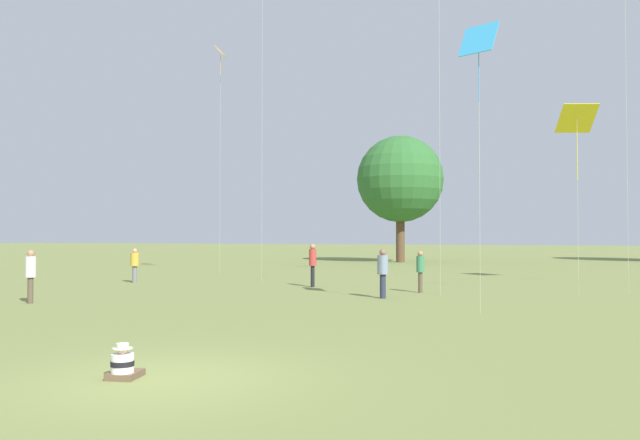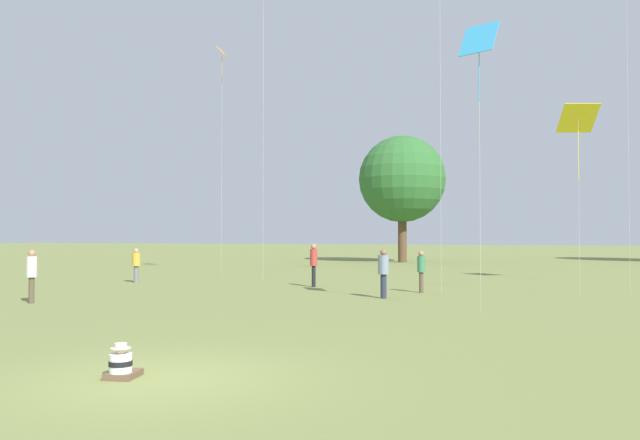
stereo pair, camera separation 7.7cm
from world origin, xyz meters
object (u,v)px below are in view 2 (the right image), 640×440
object	(u,v)px
person_standing_0	(383,269)
distant_tree_1	(402,179)
person_standing_5	(314,261)
kite_0	(578,121)
person_standing_2	(32,271)
kite_7	(222,65)
person_standing_1	(136,263)
seated_toddler	(121,364)
kite_2	(479,45)
person_standing_3	(421,267)

from	to	relation	value
person_standing_0	distant_tree_1	distance (m)	30.99
person_standing_5	kite_0	world-z (taller)	kite_0
person_standing_2	kite_7	world-z (taller)	kite_7
distant_tree_1	kite_0	bearing A→B (deg)	-65.50
person_standing_1	person_standing_5	world-z (taller)	person_standing_5
person_standing_5	person_standing_2	bearing A→B (deg)	-41.55
seated_toddler	kite_7	size ratio (longest dim) A/B	0.05
person_standing_2	person_standing_5	bearing A→B (deg)	63.79
kite_0	person_standing_1	bearing A→B (deg)	24.29
person_standing_1	person_standing_2	distance (m)	9.03
person_standing_1	person_standing_5	bearing A→B (deg)	-16.39
kite_0	person_standing_2	bearing A→B (deg)	51.70
kite_2	kite_7	world-z (taller)	kite_7
person_standing_1	kite_2	world-z (taller)	kite_2
person_standing_3	distant_tree_1	world-z (taller)	distant_tree_1
person_standing_1	person_standing_0	bearing A→B (deg)	-34.01
person_standing_0	kite_2	xyz separation A→B (m)	(3.64, -3.18, 6.66)
person_standing_0	person_standing_3	xyz separation A→B (m)	(0.84, 2.66, -0.05)
person_standing_2	person_standing_5	size ratio (longest dim) A/B	0.94
person_standing_0	person_standing_5	world-z (taller)	person_standing_5
person_standing_3	kite_0	distance (m)	7.80
kite_7	person_standing_1	bearing A→B (deg)	-148.85
person_standing_3	kite_2	xyz separation A→B (m)	(2.80, -5.83, 6.71)
person_standing_0	distant_tree_1	bearing A→B (deg)	-158.24
person_standing_1	kite_0	bearing A→B (deg)	-21.75
person_standing_3	kite_7	xyz separation A→B (m)	(-13.10, 7.81, 11.20)
person_standing_3	kite_0	size ratio (longest dim) A/B	0.24
person_standing_0	kite_0	world-z (taller)	kite_0
person_standing_2	person_standing_3	bearing A→B (deg)	44.34
kite_0	kite_7	size ratio (longest dim) A/B	0.52
kite_7	person_standing_5	bearing A→B (deg)	-94.11
kite_0	distant_tree_1	size ratio (longest dim) A/B	0.65
seated_toddler	person_standing_2	bearing A→B (deg)	129.67
kite_7	seated_toddler	bearing A→B (deg)	-119.16
person_standing_0	person_standing_5	size ratio (longest dim) A/B	0.93
distant_tree_1	kite_7	bearing A→B (deg)	-108.17
person_standing_3	kite_7	distance (m)	18.92
seated_toddler	person_standing_1	world-z (taller)	person_standing_1
seated_toddler	person_standing_0	bearing A→B (deg)	75.73
person_standing_5	kite_7	size ratio (longest dim) A/B	0.14
person_standing_5	kite_7	xyz separation A→B (m)	(-8.23, 6.72, 11.04)
seated_toddler	distant_tree_1	distance (m)	44.07
person_standing_1	kite_7	xyz separation A→B (m)	(0.51, 7.26, 11.23)
person_standing_5	distant_tree_1	world-z (taller)	distant_tree_1
kite_0	person_standing_0	bearing A→B (deg)	47.78
person_standing_3	kite_2	bearing A→B (deg)	-54.52
person_standing_5	seated_toddler	bearing A→B (deg)	3.77
person_standing_2	kite_7	size ratio (longest dim) A/B	0.13
person_standing_3	person_standing_5	xyz separation A→B (m)	(-4.87, 1.09, 0.16)
kite_0	kite_2	size ratio (longest dim) A/B	0.82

